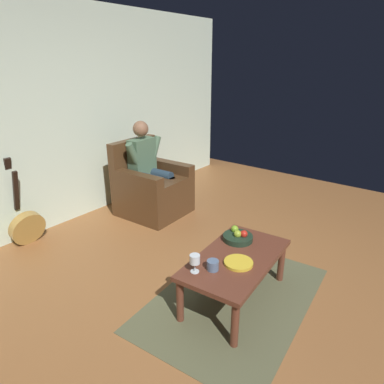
{
  "coord_description": "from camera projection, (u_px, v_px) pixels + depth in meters",
  "views": [
    {
      "loc": [
        2.21,
        1.15,
        1.97
      ],
      "look_at": [
        -0.5,
        -0.95,
        0.65
      ],
      "focal_mm": 32.07,
      "sensor_mm": 36.0,
      "label": 1
    }
  ],
  "objects": [
    {
      "name": "ground_plane",
      "position": [
        243.0,
        301.0,
        3.0
      ],
      "size": [
        7.29,
        7.29,
        0.0
      ],
      "primitive_type": "plane",
      "color": "#905B32"
    },
    {
      "name": "rug",
      "position": [
        234.0,
        298.0,
        3.03
      ],
      "size": [
        1.86,
        1.32,
        0.01
      ],
      "primitive_type": "cube",
      "rotation": [
        0.0,
        0.0,
        0.08
      ],
      "color": "brown",
      "rests_on": "ground"
    },
    {
      "name": "decorative_dish",
      "position": [
        238.0,
        263.0,
        2.77
      ],
      "size": [
        0.24,
        0.24,
        0.02
      ],
      "primitive_type": "cylinder",
      "color": "gold",
      "rests_on": "coffee_table"
    },
    {
      "name": "fruit_bowl",
      "position": [
        238.0,
        237.0,
        3.14
      ],
      "size": [
        0.27,
        0.27,
        0.11
      ],
      "color": "#1D2F21",
      "rests_on": "coffee_table"
    },
    {
      "name": "guitar",
      "position": [
        27.0,
        225.0,
        3.87
      ],
      "size": [
        0.39,
        0.31,
        0.99
      ],
      "color": "#AA813D",
      "rests_on": "ground"
    },
    {
      "name": "coffee_table",
      "position": [
        236.0,
        263.0,
        2.9
      ],
      "size": [
        1.11,
        0.67,
        0.42
      ],
      "rotation": [
        0.0,
        0.0,
        0.08
      ],
      "color": "brown",
      "rests_on": "ground"
    },
    {
      "name": "person_seated",
      "position": [
        149.0,
        165.0,
        4.52
      ],
      "size": [
        0.64,
        0.56,
        1.24
      ],
      "rotation": [
        0.0,
        0.0,
        0.05
      ],
      "color": "#4D6B50",
      "rests_on": "ground"
    },
    {
      "name": "candle_jar",
      "position": [
        213.0,
        265.0,
        2.69
      ],
      "size": [
        0.1,
        0.1,
        0.08
      ],
      "primitive_type": "cylinder",
      "color": "slate",
      "rests_on": "coffee_table"
    },
    {
      "name": "armchair",
      "position": [
        151.0,
        189.0,
        4.63
      ],
      "size": [
        0.82,
        0.85,
        0.98
      ],
      "rotation": [
        0.0,
        0.0,
        0.05
      ],
      "color": "#4A2F1A",
      "rests_on": "ground"
    },
    {
      "name": "wine_glass_near",
      "position": [
        195.0,
        260.0,
        2.64
      ],
      "size": [
        0.08,
        0.08,
        0.15
      ],
      "color": "silver",
      "rests_on": "coffee_table"
    },
    {
      "name": "wall_back",
      "position": [
        52.0,
        119.0,
        4.04
      ],
      "size": [
        6.47,
        0.06,
        2.63
      ],
      "primitive_type": "cube",
      "color": "silver",
      "rests_on": "ground"
    }
  ]
}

